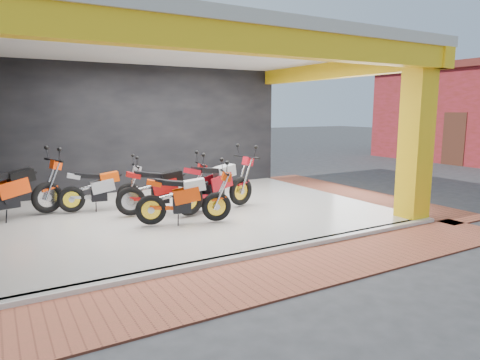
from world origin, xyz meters
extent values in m
plane|color=#2D2D30|center=(0.00, 0.00, 0.00)|extent=(80.00, 80.00, 0.00)
cube|color=white|center=(0.00, 2.00, 0.05)|extent=(8.00, 6.00, 0.10)
cube|color=beige|center=(0.00, 2.00, 3.60)|extent=(8.40, 6.40, 0.20)
cube|color=black|center=(0.00, 5.10, 1.75)|extent=(8.20, 0.20, 3.50)
cube|color=yellow|center=(3.75, -0.75, 1.75)|extent=(0.50, 0.50, 3.50)
cube|color=yellow|center=(0.00, -1.00, 3.30)|extent=(8.40, 0.30, 0.40)
cube|color=yellow|center=(4.00, 2.00, 3.30)|extent=(0.30, 6.40, 0.40)
cube|color=white|center=(0.00, -1.02, 0.05)|extent=(8.00, 0.20, 0.10)
cube|color=brown|center=(0.00, -1.80, 0.01)|extent=(9.00, 1.40, 0.03)
cube|color=brown|center=(4.80, 2.00, 0.01)|extent=(1.40, 7.00, 0.03)
cube|color=#3F1E14|center=(12.98, 4.50, 1.10)|extent=(0.06, 1.00, 2.20)
camera|label=1|loc=(-3.72, -6.49, 2.31)|focal=32.00mm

